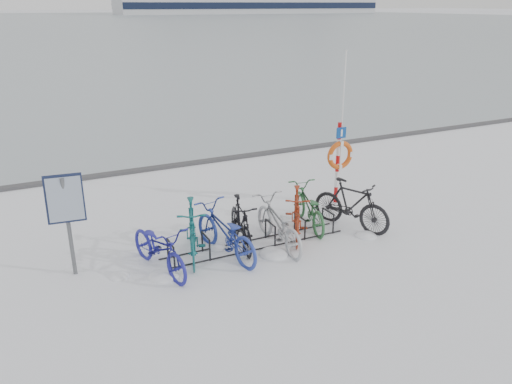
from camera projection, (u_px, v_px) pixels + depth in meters
ground at (255, 245)px, 10.44m from camera, size 900.00×900.00×0.00m
ice_sheet at (20, 21)px, 141.20m from camera, size 400.00×298.00×0.02m
quay_edge at (173, 166)px, 15.40m from camera, size 400.00×0.25×0.10m
bike_rack at (255, 237)px, 10.38m from camera, size 4.00×0.48×0.46m
info_board at (66, 205)px, 8.83m from camera, size 0.67×0.31×1.95m
lifebuoy_station at (340, 155)px, 12.23m from camera, size 0.72×0.22×3.74m
bike_0 at (159, 246)px, 9.32m from camera, size 1.11×2.01×1.00m
bike_1 at (192, 229)px, 9.85m from camera, size 1.09×1.99×1.15m
bike_2 at (225, 231)px, 9.86m from camera, size 1.11×2.13×1.06m
bike_3 at (241, 222)px, 10.30m from camera, size 0.79×1.80×1.04m
bike_4 at (278, 222)px, 10.28m from camera, size 0.72×1.99×1.04m
bike_5 at (297, 212)px, 10.71m from camera, size 1.30×1.81×1.08m
bike_6 at (308, 206)px, 11.22m from camera, size 0.97×1.93×0.97m
bike_7 at (351, 203)px, 11.11m from camera, size 1.28×1.95×1.14m
snow_drifts at (261, 250)px, 10.26m from camera, size 6.40×1.54×0.21m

